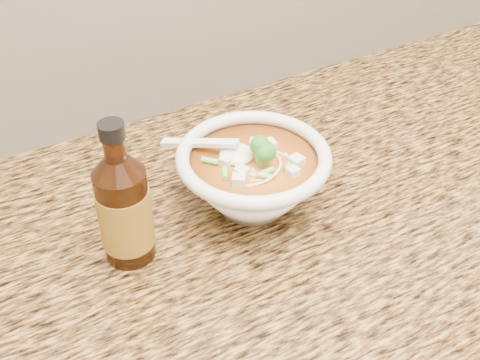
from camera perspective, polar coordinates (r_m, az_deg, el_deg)
counter_slab at (r=0.85m, az=7.03°, el=-2.83°), size 4.00×0.68×0.04m
soup_bowl at (r=0.79m, az=1.25°, el=0.19°), size 0.20×0.20×0.11m
hot_sauce_bottle at (r=0.72m, az=-10.92°, el=-2.75°), size 0.07×0.07×0.19m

